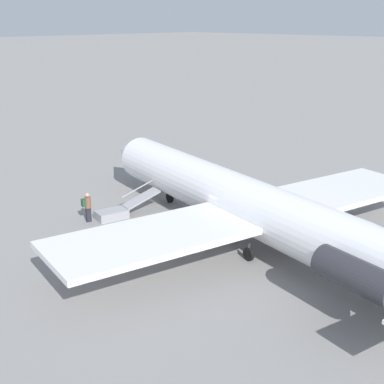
% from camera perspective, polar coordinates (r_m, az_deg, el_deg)
% --- Properties ---
extents(ground_plane, '(600.00, 600.00, 0.00)m').
position_cam_1_polar(ground_plane, '(28.65, 5.15, -5.10)').
color(ground_plane, gray).
extents(airplane_main, '(28.81, 21.90, 7.25)m').
position_cam_1_polar(airplane_main, '(27.17, 6.52, -1.55)').
color(airplane_main, white).
rests_on(airplane_main, ground).
extents(boarding_stairs, '(1.81, 4.14, 1.77)m').
position_cam_1_polar(boarding_stairs, '(31.87, -7.91, -2.02)').
color(boarding_stairs, '#99999E').
rests_on(boarding_stairs, ground).
extents(passenger, '(0.39, 0.56, 1.74)m').
position_cam_1_polar(passenger, '(31.23, -11.10, -1.41)').
color(passenger, '#23232D').
rests_on(passenger, ground).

